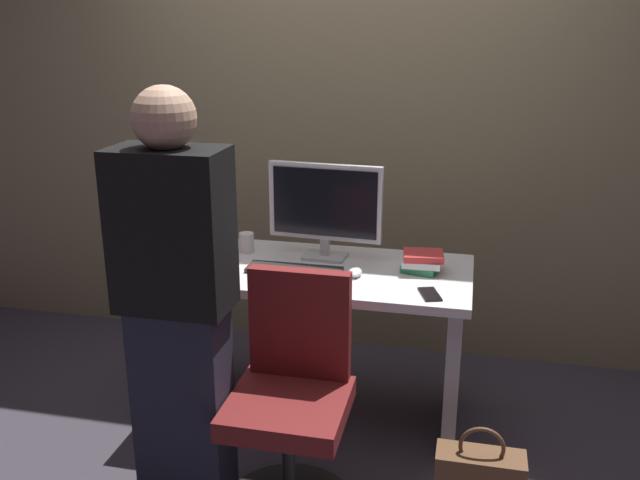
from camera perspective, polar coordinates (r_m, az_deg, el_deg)
name	(u,v)px	position (r m, az deg, el deg)	size (l,w,h in m)	color
ground_plane	(322,413)	(3.47, 0.19, -14.17)	(9.00, 9.00, 0.00)	#3D3842
wall_back	(356,86)	(3.78, 3.05, 12.68)	(6.40, 0.10, 3.00)	#8C7F5B
desk	(322,316)	(3.23, 0.20, -6.37)	(1.35, 0.68, 0.76)	white
office_chair	(292,407)	(2.70, -2.35, -13.74)	(0.52, 0.52, 0.94)	black
person_at_desk	(177,309)	(2.55, -11.78, -5.65)	(0.40, 0.24, 1.64)	#262838
monitor	(325,206)	(3.18, 0.41, 2.84)	(0.54, 0.15, 0.46)	silver
keyboard	(294,270)	(3.08, -2.15, -2.50)	(0.43, 0.13, 0.02)	#262626
mouse	(355,272)	(3.04, 2.93, -2.70)	(0.06, 0.10, 0.03)	white
cup_near_keyboard	(223,259)	(3.13, -8.03, -1.59)	(0.08, 0.08, 0.10)	#D84C3F
cup_by_monitor	(247,243)	(3.35, -6.13, -0.21)	(0.07, 0.07, 0.10)	silver
book_stack	(422,261)	(3.11, 8.47, -1.78)	(0.20, 0.17, 0.09)	#338C59
cell_phone	(430,294)	(2.87, 9.12, -4.47)	(0.07, 0.14, 0.01)	black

